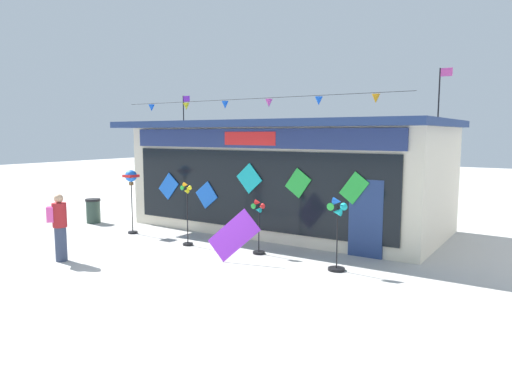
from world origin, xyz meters
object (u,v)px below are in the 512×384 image
at_px(kite_shop_building, 289,174).
at_px(wind_spinner_far_left, 131,181).
at_px(wind_spinner_left, 187,209).
at_px(person_near_camera, 59,226).
at_px(trash_bin, 93,211).
at_px(wind_spinner_center_left, 258,222).
at_px(display_kite_on_ground, 234,235).
at_px(wind_spinner_center_right, 337,225).

height_order(kite_shop_building, wind_spinner_far_left, kite_shop_building).
bearing_deg(wind_spinner_left, person_near_camera, -117.34).
xyz_separation_m(person_near_camera, trash_bin, (-3.50, 3.68, -0.45)).
xyz_separation_m(wind_spinner_left, wind_spinner_center_left, (2.20, 0.31, -0.20)).
bearing_deg(display_kite_on_ground, wind_spinner_far_left, 169.13).
xyz_separation_m(wind_spinner_center_left, trash_bin, (-7.23, 0.41, -0.42)).
bearing_deg(kite_shop_building, wind_spinner_left, -106.30).
bearing_deg(kite_shop_building, wind_spinner_center_right, -48.23).
distance_m(kite_shop_building, display_kite_on_ground, 4.69).
height_order(person_near_camera, display_kite_on_ground, person_near_camera).
height_order(wind_spinner_far_left, person_near_camera, wind_spinner_far_left).
bearing_deg(person_near_camera, display_kite_on_ground, -104.22).
xyz_separation_m(wind_spinner_center_left, wind_spinner_center_right, (2.33, -0.29, 0.22)).
relative_size(wind_spinner_far_left, wind_spinner_center_left, 1.40).
relative_size(kite_shop_building, wind_spinner_center_right, 5.99).
bearing_deg(person_near_camera, wind_spinner_center_right, -110.94).
distance_m(wind_spinner_left, display_kite_on_ground, 2.21).
relative_size(wind_spinner_center_right, display_kite_on_ground, 1.38).
height_order(person_near_camera, trash_bin, person_near_camera).
xyz_separation_m(wind_spinner_center_left, display_kite_on_ground, (-0.12, -0.93, -0.20)).
relative_size(wind_spinner_center_right, trash_bin, 1.99).
distance_m(wind_spinner_far_left, wind_spinner_center_right, 7.08).
bearing_deg(wind_spinner_center_left, person_near_camera, -138.78).
distance_m(wind_spinner_center_left, wind_spinner_center_right, 2.35).
bearing_deg(wind_spinner_center_right, trash_bin, 175.83).
distance_m(wind_spinner_center_left, display_kite_on_ground, 0.95).
bearing_deg(trash_bin, wind_spinner_far_left, -10.21).
bearing_deg(wind_spinner_far_left, kite_shop_building, 44.36).
height_order(wind_spinner_far_left, trash_bin, wind_spinner_far_left).
distance_m(wind_spinner_far_left, wind_spinner_center_left, 4.80).
bearing_deg(kite_shop_building, person_near_camera, -111.32).
xyz_separation_m(kite_shop_building, person_near_camera, (-2.65, -6.80, -0.90)).
xyz_separation_m(wind_spinner_far_left, person_near_camera, (1.00, -3.23, -0.78)).
xyz_separation_m(kite_shop_building, trash_bin, (-6.15, -3.12, -1.35)).
relative_size(wind_spinner_center_left, wind_spinner_center_right, 0.85).
xyz_separation_m(person_near_camera, display_kite_on_ground, (3.62, 2.34, -0.23)).
relative_size(wind_spinner_left, wind_spinner_center_right, 1.05).
xyz_separation_m(kite_shop_building, display_kite_on_ground, (0.96, -4.45, -1.13)).
bearing_deg(kite_shop_building, display_kite_on_ground, -77.79).
relative_size(person_near_camera, trash_bin, 1.95).
bearing_deg(wind_spinner_far_left, wind_spinner_center_left, 0.49).
height_order(wind_spinner_center_left, display_kite_on_ground, wind_spinner_center_left).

